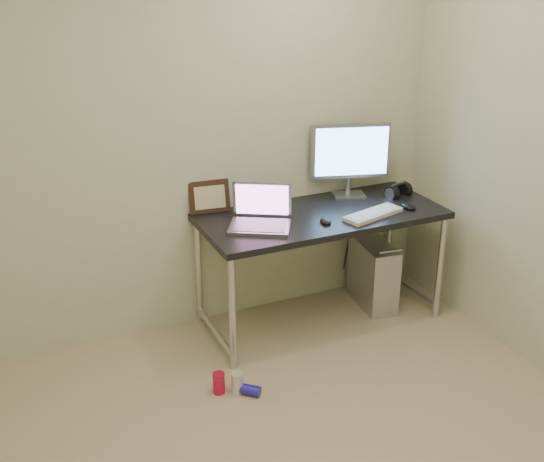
{
  "coord_description": "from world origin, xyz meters",
  "views": [
    {
      "loc": [
        -1.07,
        -2.03,
        2.27
      ],
      "look_at": [
        0.34,
        1.07,
        0.85
      ],
      "focal_mm": 45.0,
      "sensor_mm": 36.0,
      "label": 1
    }
  ],
  "objects": [
    {
      "name": "can_red",
      "position": [
        -0.04,
        0.93,
        0.06
      ],
      "size": [
        0.08,
        0.08,
        0.12
      ],
      "primitive_type": "cylinder",
      "rotation": [
        0.0,
        0.0,
        -0.23
      ],
      "color": "red",
      "rests_on": "ground"
    },
    {
      "name": "cable_a",
      "position": [
        1.22,
        1.7,
        0.4
      ],
      "size": [
        0.01,
        0.16,
        0.69
      ],
      "primitive_type": "cylinder",
      "rotation": [
        0.21,
        0.0,
        0.0
      ],
      "color": "black",
      "rests_on": "ground"
    },
    {
      "name": "headphones",
      "position": [
        1.45,
        1.48,
        0.78
      ],
      "size": [
        0.19,
        0.11,
        0.11
      ],
      "rotation": [
        0.0,
        0.0,
        0.22
      ],
      "color": "black",
      "rests_on": "desk"
    },
    {
      "name": "can_blue",
      "position": [
        0.11,
        0.84,
        0.03
      ],
      "size": [
        0.12,
        0.12,
        0.06
      ],
      "primitive_type": "cylinder",
      "rotation": [
        1.57,
        0.0,
        0.83
      ],
      "color": "#251FB5",
      "rests_on": "ground"
    },
    {
      "name": "cable_b",
      "position": [
        1.31,
        1.68,
        0.38
      ],
      "size": [
        0.02,
        0.11,
        0.71
      ],
      "primitive_type": "cylinder",
      "rotation": [
        0.14,
        0.0,
        0.09
      ],
      "color": "black",
      "rests_on": "ground"
    },
    {
      "name": "keyboard",
      "position": [
        1.11,
        1.24,
        0.76
      ],
      "size": [
        0.42,
        0.23,
        0.02
      ],
      "primitive_type": "cube",
      "rotation": [
        0.0,
        0.0,
        0.26
      ],
      "color": "silver",
      "rests_on": "desk"
    },
    {
      "name": "can_white",
      "position": [
        0.05,
        0.89,
        0.06
      ],
      "size": [
        0.08,
        0.08,
        0.12
      ],
      "primitive_type": "cylinder",
      "rotation": [
        0.0,
        0.0,
        -0.24
      ],
      "color": "silver",
      "rests_on": "ground"
    },
    {
      "name": "picture_frame",
      "position": [
        0.22,
        1.72,
        0.85
      ],
      "size": [
        0.26,
        0.1,
        0.2
      ],
      "primitive_type": "cube",
      "rotation": [
        -0.21,
        0.0,
        -0.12
      ],
      "color": "black",
      "rests_on": "desk"
    },
    {
      "name": "laptop",
      "position": [
        0.42,
        1.4,
        0.81
      ],
      "size": [
        0.45,
        0.42,
        0.24
      ],
      "rotation": [
        0.0,
        0.0,
        -0.53
      ],
      "color": "#A3A2A8",
      "rests_on": "desk"
    },
    {
      "name": "desk",
      "position": [
        0.84,
        1.42,
        0.67
      ],
      "size": [
        1.52,
        0.67,
        0.75
      ],
      "color": "black",
      "rests_on": "ground"
    },
    {
      "name": "mouse_left",
      "position": [
        0.79,
        1.27,
        0.77
      ],
      "size": [
        0.08,
        0.11,
        0.03
      ],
      "primitive_type": "ellipsoid",
      "rotation": [
        0.0,
        0.0,
        -0.17
      ],
      "color": "black",
      "rests_on": "desk"
    },
    {
      "name": "webcam",
      "position": [
        0.43,
        1.72,
        0.84
      ],
      "size": [
        0.05,
        0.04,
        0.12
      ],
      "rotation": [
        0.0,
        0.0,
        0.26
      ],
      "color": "silver",
      "rests_on": "desk"
    },
    {
      "name": "wall_back",
      "position": [
        0.0,
        1.75,
        1.25
      ],
      "size": [
        3.5,
        0.02,
        2.5
      ],
      "primitive_type": "cube",
      "color": "beige",
      "rests_on": "ground"
    },
    {
      "name": "monitor",
      "position": [
        1.15,
        1.62,
        1.03
      ],
      "size": [
        0.51,
        0.2,
        0.49
      ],
      "rotation": [
        0.0,
        0.0,
        -0.29
      ],
      "color": "#A3A2A8",
      "rests_on": "desk"
    },
    {
      "name": "mouse_right",
      "position": [
        1.38,
        1.27,
        0.77
      ],
      "size": [
        0.09,
        0.13,
        0.04
      ],
      "primitive_type": "ellipsoid",
      "rotation": [
        0.0,
        0.0,
        0.1
      ],
      "color": "black",
      "rests_on": "desk"
    },
    {
      "name": "tower_computer",
      "position": [
        1.27,
        1.45,
        0.23
      ],
      "size": [
        0.24,
        0.45,
        0.48
      ],
      "rotation": [
        0.0,
        0.0,
        -0.13
      ],
      "color": "#B6B6BB",
      "rests_on": "ground"
    }
  ]
}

